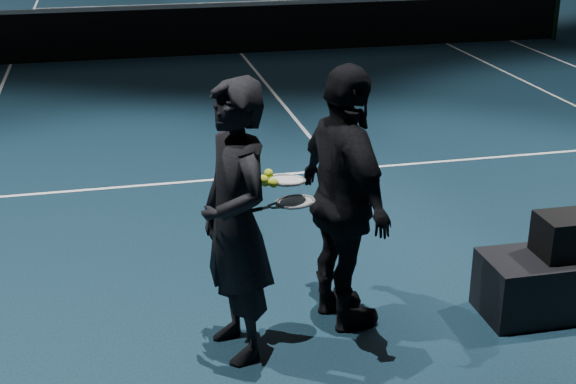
# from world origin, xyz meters

# --- Properties ---
(floor) EXTENTS (36.00, 36.00, 0.00)m
(floor) POSITION_xyz_m (0.00, 0.00, 0.00)
(floor) COLOR black
(floor) RESTS_ON ground
(court_lines) EXTENTS (10.98, 23.78, 0.01)m
(court_lines) POSITION_xyz_m (0.00, 0.00, 0.00)
(court_lines) COLOR white
(court_lines) RESTS_ON floor
(net_post_right) EXTENTS (0.10, 0.10, 1.10)m
(net_post_right) POSITION_xyz_m (6.40, 0.00, 0.55)
(net_post_right) COLOR black
(net_post_right) RESTS_ON floor
(net_mesh) EXTENTS (12.80, 0.02, 0.86)m
(net_mesh) POSITION_xyz_m (0.00, 0.00, 0.45)
(net_mesh) COLOR black
(net_mesh) RESTS_ON floor
(net_tape) EXTENTS (12.80, 0.03, 0.07)m
(net_tape) POSITION_xyz_m (0.00, 0.00, 0.92)
(net_tape) COLOR white
(net_tape) RESTS_ON net_mesh
(player_a) EXTENTS (0.64, 0.81, 1.96)m
(player_a) POSITION_xyz_m (-1.70, -9.78, 0.98)
(player_a) COLOR black
(player_a) RESTS_ON floor
(player_b) EXTENTS (0.69, 1.22, 1.96)m
(player_b) POSITION_xyz_m (-0.88, -9.56, 0.98)
(player_b) COLOR black
(player_b) RESTS_ON floor
(racket_lower) EXTENTS (0.71, 0.39, 0.03)m
(racket_lower) POSITION_xyz_m (-1.27, -9.67, 1.05)
(racket_lower) COLOR black
(racket_lower) RESTS_ON player_a
(racket_upper) EXTENTS (0.71, 0.43, 0.10)m
(racket_upper) POSITION_xyz_m (-1.33, -9.64, 1.20)
(racket_upper) COLOR black
(racket_upper) RESTS_ON player_b
(tennis_balls) EXTENTS (0.12, 0.10, 0.12)m
(tennis_balls) POSITION_xyz_m (-1.46, -9.71, 1.24)
(tennis_balls) COLOR #D7EC32
(tennis_balls) RESTS_ON racket_upper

